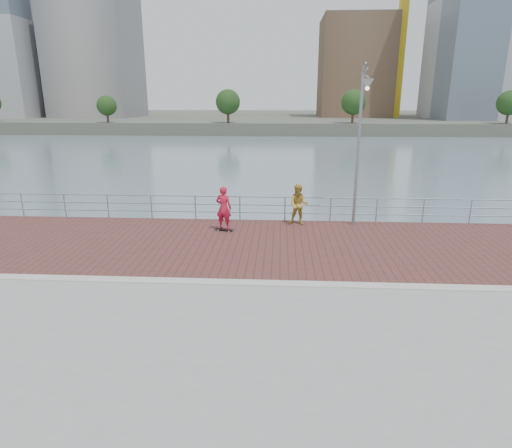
# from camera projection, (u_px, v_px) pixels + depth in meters

# --- Properties ---
(water) EXTENTS (400.00, 400.00, 0.00)m
(water) POSITION_uv_depth(u_px,v_px,m) (252.00, 342.00, 13.47)
(water) COLOR slate
(water) RESTS_ON ground
(seawall) EXTENTS (40.00, 24.00, 2.00)m
(seawall) POSITION_uv_depth(u_px,v_px,m) (235.00, 437.00, 8.40)
(seawall) COLOR gray
(seawall) RESTS_ON ground
(brick_lane) EXTENTS (40.00, 6.80, 0.02)m
(brick_lane) POSITION_uv_depth(u_px,v_px,m) (258.00, 244.00, 16.34)
(brick_lane) COLOR brown
(brick_lane) RESTS_ON seawall
(curb) EXTENTS (40.00, 0.40, 0.06)m
(curb) POSITION_uv_depth(u_px,v_px,m) (252.00, 283.00, 12.89)
(curb) COLOR #B7B5AD
(curb) RESTS_ON seawall
(far_shore) EXTENTS (320.00, 95.00, 2.50)m
(far_shore) POSITION_uv_depth(u_px,v_px,m) (279.00, 119.00, 130.39)
(far_shore) COLOR #4C5142
(far_shore) RESTS_ON ground
(guardrail) EXTENTS (39.06, 0.06, 1.13)m
(guardrail) POSITION_uv_depth(u_px,v_px,m) (262.00, 206.00, 19.41)
(guardrail) COLOR #8C9EA8
(guardrail) RESTS_ON brick_lane
(street_lamp) EXTENTS (0.47, 1.36, 6.42)m
(street_lamp) POSITION_uv_depth(u_px,v_px,m) (362.00, 119.00, 17.16)
(street_lamp) COLOR gray
(street_lamp) RESTS_ON brick_lane
(skateboard) EXTENTS (0.78, 0.36, 0.09)m
(skateboard) POSITION_uv_depth(u_px,v_px,m) (224.00, 229.00, 17.97)
(skateboard) COLOR black
(skateboard) RESTS_ON brick_lane
(skateboarder) EXTENTS (0.75, 0.58, 1.82)m
(skateboarder) POSITION_uv_depth(u_px,v_px,m) (224.00, 208.00, 17.71)
(skateboarder) COLOR red
(skateboarder) RESTS_ON skateboard
(bystander) EXTENTS (0.97, 0.80, 1.80)m
(bystander) POSITION_uv_depth(u_px,v_px,m) (299.00, 205.00, 18.63)
(bystander) COLOR gold
(bystander) RESTS_ON brick_lane
(skyline) EXTENTS (233.00, 41.00, 54.85)m
(skyline) POSITION_uv_depth(u_px,v_px,m) (409.00, 20.00, 104.55)
(skyline) COLOR #ADA38E
(skyline) RESTS_ON far_shore
(shoreline_trees) EXTENTS (144.81, 4.97, 6.62)m
(shoreline_trees) POSITION_uv_depth(u_px,v_px,m) (332.00, 103.00, 84.76)
(shoreline_trees) COLOR #473323
(shoreline_trees) RESTS_ON far_shore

